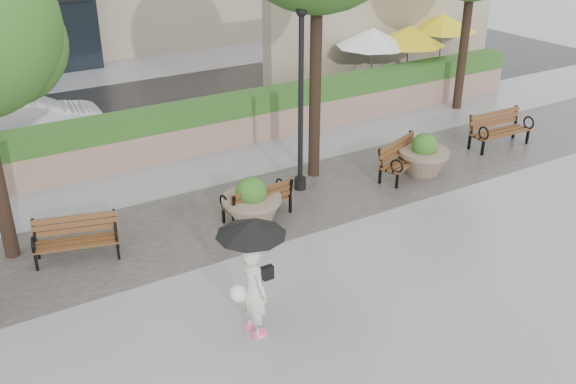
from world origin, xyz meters
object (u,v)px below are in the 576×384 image
bench_2 (258,208)px  lamppost (301,114)px  bench_1 (78,248)px  pedestrian (253,267)px  planter_left (252,206)px  planter_right (423,158)px  bench_4 (499,137)px  bench_3 (404,166)px  car_right (31,120)px

bench_2 → lamppost: (1.58, 0.77, 1.65)m
bench_1 → pedestrian: (1.84, -3.74, 0.98)m
planter_left → planter_right: planter_left is taller
bench_4 → lamppost: (-6.19, 0.53, 1.61)m
pedestrian → bench_4: bearing=-73.4°
bench_1 → bench_2: size_ratio=1.07×
bench_3 → lamppost: (-2.64, 0.67, 1.63)m
bench_1 → lamppost: lamppost is taller
lamppost → car_right: bearing=126.1°
bench_4 → bench_1: bearing=-178.4°
bench_2 → lamppost: size_ratio=0.37×
bench_2 → bench_3: bench_3 is taller
bench_4 → car_right: 13.03m
car_right → pedestrian: size_ratio=1.96×
bench_4 → planter_left: (-7.99, -0.38, 0.13)m
bench_2 → planter_right: 4.74m
bench_2 → planter_left: 0.31m
bench_1 → car_right: 7.01m
lamppost → bench_3: bearing=-14.3°
bench_1 → bench_4: 11.57m
car_right → lamppost: bearing=-139.9°
planter_left → lamppost: bearing=26.8°
bench_2 → lamppost: lamppost is taller
bench_1 → planter_left: bearing=8.4°
car_right → pedestrian: 10.80m
bench_2 → pedestrian: size_ratio=0.78×
planter_left → lamppost: 2.50m
planter_left → bench_2: bearing=32.9°
bench_1 → planter_right: (8.53, -0.36, 0.16)m
planter_right → car_right: bearing=137.2°
bench_4 → planter_right: bearing=-172.9°
planter_left → pedestrian: size_ratio=0.63×
lamppost → car_right: size_ratio=1.08×
planter_left → pedestrian: (-1.74, -3.28, 0.81)m
bench_3 → car_right: 10.33m
planter_left → planter_right: (4.95, 0.10, -0.00)m
pedestrian → planter_right: bearing=-67.2°
bench_2 → pedestrian: bearing=56.4°
bench_3 → planter_right: planter_right is taller
bench_3 → pedestrian: pedestrian is taller
bench_1 → lamppost: size_ratio=0.39×
bench_3 → lamppost: bearing=144.3°
planter_right → car_right: (-7.91, 7.33, 0.24)m
bench_1 → bench_2: bench_1 is taller
bench_1 → bench_3: bench_3 is taller
planter_right → lamppost: lamppost is taller
bench_2 → car_right: car_right is taller
pedestrian → car_right: bearing=2.4°
bench_3 → planter_left: planter_left is taller
bench_4 → pedestrian: pedestrian is taller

